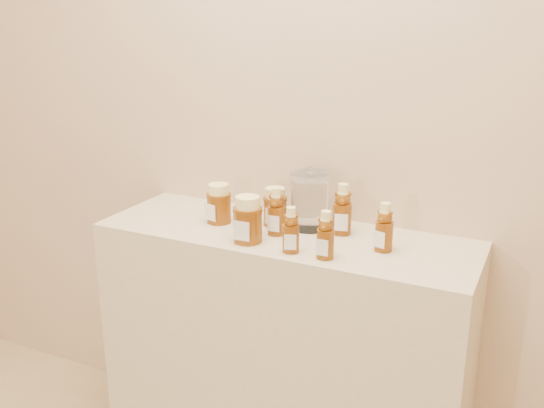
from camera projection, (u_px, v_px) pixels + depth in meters
The scene contains 11 objects.
wall_back at pixel (311, 82), 1.94m from camera, with size 3.50×0.02×2.70m, color tan.
display_table at pixel (284, 358), 2.04m from camera, with size 1.20×0.40×0.90m, color #C6B691.
bear_bottle_back_left at pixel (276, 208), 1.87m from camera, with size 0.06×0.06×0.17m, color #5F2B07, non-canonical shape.
bear_bottle_back_mid at pixel (342, 206), 1.87m from camera, with size 0.06×0.06×0.18m, color #5F2B07, non-canonical shape.
bear_bottle_back_right at pixel (385, 224), 1.74m from camera, with size 0.06×0.06×0.16m, color #5F2B07, non-canonical shape.
bear_bottle_front_left at pixel (291, 227), 1.73m from camera, with size 0.05×0.05×0.15m, color #5F2B07, non-canonical shape.
bear_bottle_front_right at pixel (326, 232), 1.69m from camera, with size 0.05×0.05×0.16m, color #5F2B07, non-canonical shape.
honey_jar_left at pixel (219, 203), 1.98m from camera, with size 0.08×0.08×0.13m, color #5F2B07, non-canonical shape.
honey_jar_back at pixel (275, 207), 1.96m from camera, with size 0.08×0.08×0.12m, color #5F2B07, non-canonical shape.
honey_jar_front at pixel (248, 219), 1.81m from camera, with size 0.09×0.09×0.14m, color #5F2B07, non-canonical shape.
glass_canister at pixel (310, 198), 1.92m from camera, with size 0.13×0.13×0.20m, color white, non-canonical shape.
Camera 1 is at (0.74, -0.08, 1.57)m, focal length 40.00 mm.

